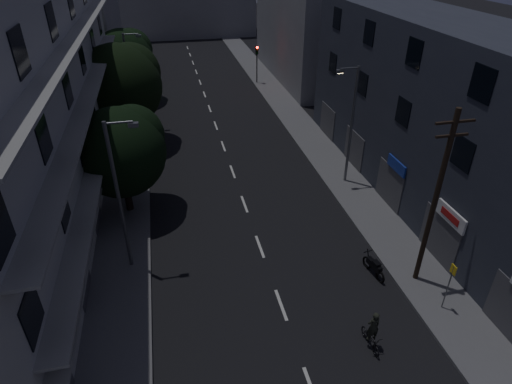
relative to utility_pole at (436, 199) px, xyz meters
name	(u,v)px	position (x,y,z in m)	size (l,w,h in m)	color
ground	(222,144)	(-7.10, 18.31, -4.87)	(160.00, 160.00, 0.00)	black
sidewalk_left	(130,151)	(-14.60, 18.31, -4.79)	(3.00, 90.00, 0.15)	#565659
sidewalk_right	(308,135)	(0.40, 18.31, -4.79)	(3.00, 90.00, 0.15)	#565659
lane_markings	(213,117)	(-7.10, 24.56, -4.86)	(0.15, 60.50, 0.01)	beige
building_left	(25,101)	(-19.08, 11.31, 2.13)	(7.00, 36.00, 14.00)	#A8A8A3
building_right	(442,118)	(4.89, 7.31, 0.63)	(6.19, 28.00, 11.00)	#2B2E3A
building_far_left	(84,5)	(-19.10, 41.31, 3.13)	(6.00, 20.00, 16.00)	slate
building_far_right	(302,20)	(4.90, 35.31, 1.63)	(6.00, 20.00, 13.00)	slate
building_far_end	(180,4)	(-7.10, 63.31, 0.13)	(24.00, 8.00, 10.00)	slate
tree_near	(120,149)	(-14.24, 9.67, -0.57)	(5.38, 5.38, 6.63)	black
tree_mid	(120,83)	(-14.63, 19.87, 0.29)	(6.51, 6.51, 8.01)	black
tree_far	(124,57)	(-14.83, 30.61, -0.25)	(5.76, 5.76, 7.13)	black
traffic_signal_far_right	(257,57)	(-0.67, 33.83, -1.77)	(0.28, 0.37, 4.10)	black
traffic_signal_far_left	(142,65)	(-13.38, 32.99, -1.77)	(0.28, 0.37, 4.10)	black
street_lamp_left_near	(120,192)	(-13.95, 4.17, -0.27)	(1.51, 0.25, 8.00)	#57585E
street_lamp_right	(350,121)	(0.27, 10.11, -0.27)	(1.51, 0.25, 8.00)	slate
street_lamp_left_far	(131,77)	(-13.99, 23.44, -0.27)	(1.51, 0.25, 8.00)	slate
utility_pole	(436,199)	(0.00, 0.00, 0.00)	(1.80, 0.24, 9.00)	black
bus_stop_sign	(450,279)	(0.15, -2.08, -2.98)	(0.06, 0.35, 2.52)	#595B60
motorcycle	(374,267)	(-1.90, 0.86, -4.40)	(0.57, 1.84, 1.19)	black
cyclist	(372,335)	(-4.02, -3.26, -4.21)	(0.60, 1.56, 1.95)	black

